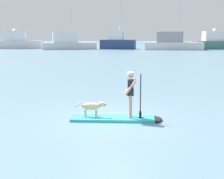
{
  "coord_description": "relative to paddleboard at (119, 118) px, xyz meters",
  "views": [
    {
      "loc": [
        -0.18,
        -9.88,
        2.87
      ],
      "look_at": [
        0.0,
        1.0,
        0.9
      ],
      "focal_mm": 46.76,
      "sensor_mm": 36.0,
      "label": 1
    }
  ],
  "objects": [
    {
      "name": "dog",
      "position": [
        -0.94,
        0.06,
        0.42
      ],
      "size": [
        1.11,
        0.26,
        0.55
      ],
      "color": "#CCB78C",
      "rests_on": "paddleboard"
    },
    {
      "name": "moored_boat_outer",
      "position": [
        14.12,
        55.49,
        1.44
      ],
      "size": [
        13.11,
        5.44,
        12.25
      ],
      "color": "silver",
      "rests_on": "ground_plane"
    },
    {
      "name": "paddleboard",
      "position": [
        0.0,
        0.0,
        0.0
      ],
      "size": [
        3.23,
        0.96,
        0.1
      ],
      "color": "#33B2BF",
      "rests_on": "ground_plane"
    },
    {
      "name": "moored_boat_far_port",
      "position": [
        2.05,
        60.03,
        1.64
      ],
      "size": [
        8.71,
        5.23,
        12.05
      ],
      "color": "navy",
      "rests_on": "ground_plane"
    },
    {
      "name": "person_paddler",
      "position": [
        0.41,
        -0.03,
        0.99
      ],
      "size": [
        0.62,
        0.5,
        1.62
      ],
      "color": "tan",
      "rests_on": "paddleboard"
    },
    {
      "name": "moored_boat_starboard",
      "position": [
        25.33,
        59.08,
        1.5
      ],
      "size": [
        12.22,
        5.19,
        4.79
      ],
      "color": "#3F7266",
      "rests_on": "ground_plane"
    },
    {
      "name": "ground_plane",
      "position": [
        -0.22,
        0.02,
        -0.05
      ],
      "size": [
        400.0,
        400.0,
        0.0
      ],
      "primitive_type": "plane",
      "color": "slate"
    },
    {
      "name": "moored_boat_port",
      "position": [
        -9.42,
        58.07,
        1.43
      ],
      "size": [
        12.59,
        5.44,
        9.21
      ],
      "color": "silver",
      "rests_on": "ground_plane"
    },
    {
      "name": "moored_boat_far_starboard",
      "position": [
        -22.29,
        62.57,
        1.52
      ],
      "size": [
        11.7,
        3.61,
        4.81
      ],
      "color": "silver",
      "rests_on": "ground_plane"
    }
  ]
}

